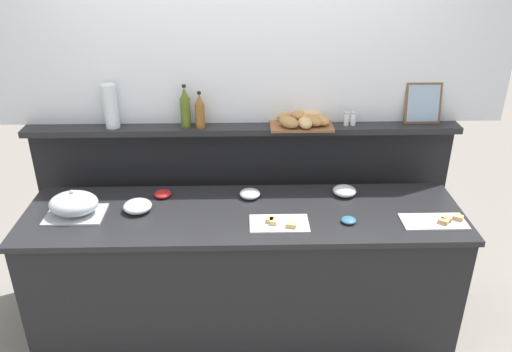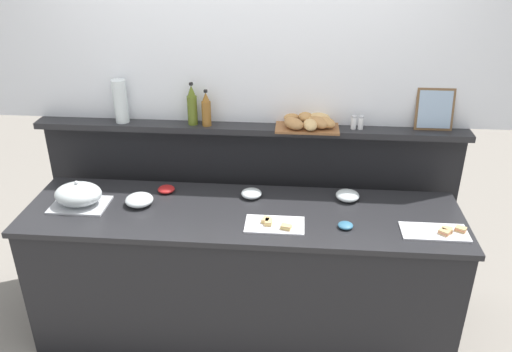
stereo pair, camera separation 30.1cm
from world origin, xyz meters
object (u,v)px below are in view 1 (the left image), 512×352
(pepper_shaker, at_px, (353,119))
(condiment_bowl_red, at_px, (349,220))
(glass_bowl_large, at_px, (344,191))
(framed_picture, at_px, (423,103))
(sandwich_platter_front, at_px, (279,223))
(bread_basket, at_px, (304,120))
(serving_cloche, at_px, (74,205))
(olive_oil_bottle, at_px, (185,108))
(glass_bowl_small, at_px, (250,194))
(vinegar_bottle_amber, at_px, (200,112))
(salt_shaker, at_px, (346,119))
(glass_bowl_medium, at_px, (138,207))
(condiment_bowl_cream, at_px, (163,194))
(sandwich_platter_rear, at_px, (437,221))
(water_carafe, at_px, (110,106))

(pepper_shaker, bearing_deg, condiment_bowl_red, -100.27)
(glass_bowl_large, relative_size, framed_picture, 0.56)
(sandwich_platter_front, bearing_deg, bread_basket, 72.09)
(condiment_bowl_red, bearing_deg, serving_cloche, 175.77)
(serving_cloche, distance_m, olive_oil_bottle, 0.89)
(glass_bowl_small, xyz_separation_m, framed_picture, (1.12, 0.30, 0.49))
(condiment_bowl_red, height_order, vinegar_bottle_amber, vinegar_bottle_amber)
(serving_cloche, xyz_separation_m, salt_shaker, (1.66, 0.46, 0.35))
(salt_shaker, distance_m, framed_picture, 0.51)
(glass_bowl_small, bearing_deg, glass_bowl_medium, -167.06)
(condiment_bowl_cream, relative_size, bread_basket, 0.27)
(framed_picture, bearing_deg, condiment_bowl_cream, -170.49)
(serving_cloche, distance_m, glass_bowl_medium, 0.36)
(sandwich_platter_rear, distance_m, olive_oil_bottle, 1.67)
(glass_bowl_large, bearing_deg, sandwich_platter_front, -141.68)
(condiment_bowl_cream, bearing_deg, serving_cloche, -155.47)
(glass_bowl_small, distance_m, salt_shaker, 0.79)
(condiment_bowl_red, distance_m, bread_basket, 0.74)
(vinegar_bottle_amber, bearing_deg, glass_bowl_small, -38.71)
(sandwich_platter_front, height_order, vinegar_bottle_amber, vinegar_bottle_amber)
(serving_cloche, bearing_deg, salt_shaker, 15.57)
(sandwich_platter_front, height_order, bread_basket, bread_basket)
(condiment_bowl_red, xyz_separation_m, vinegar_bottle_amber, (-0.87, 0.56, 0.47))
(serving_cloche, bearing_deg, condiment_bowl_red, -4.23)
(glass_bowl_small, xyz_separation_m, pepper_shaker, (0.67, 0.27, 0.40))
(water_carafe, bearing_deg, glass_bowl_medium, -65.07)
(glass_bowl_large, relative_size, glass_bowl_medium, 0.86)
(bread_basket, bearing_deg, water_carafe, -179.93)
(condiment_bowl_red, relative_size, pepper_shaker, 1.00)
(pepper_shaker, height_order, bread_basket, pepper_shaker)
(sandwich_platter_front, height_order, serving_cloche, serving_cloche)
(condiment_bowl_cream, distance_m, bread_basket, 1.02)
(condiment_bowl_red, distance_m, water_carafe, 1.63)
(glass_bowl_small, bearing_deg, serving_cloche, -169.22)
(water_carafe, bearing_deg, vinegar_bottle_amber, -1.78)
(glass_bowl_small, bearing_deg, salt_shaker, 22.98)
(sandwich_platter_rear, bearing_deg, water_carafe, 163.04)
(condiment_bowl_red, distance_m, pepper_shaker, 0.72)
(vinegar_bottle_amber, relative_size, water_carafe, 0.84)
(sandwich_platter_front, relative_size, salt_shaker, 3.90)
(condiment_bowl_red, relative_size, framed_picture, 0.33)
(serving_cloche, height_order, condiment_bowl_cream, serving_cloche)
(glass_bowl_small, distance_m, condiment_bowl_cream, 0.55)
(sandwich_platter_front, xyz_separation_m, condiment_bowl_cream, (-0.71, 0.35, 0.01))
(glass_bowl_small, xyz_separation_m, salt_shaker, (0.63, 0.27, 0.40))
(pepper_shaker, xyz_separation_m, bread_basket, (-0.32, 0.00, -0.00))
(serving_cloche, height_order, vinegar_bottle_amber, vinegar_bottle_amber)
(glass_bowl_small, height_order, water_carafe, water_carafe)
(sandwich_platter_front, distance_m, condiment_bowl_cream, 0.80)
(glass_bowl_large, height_order, glass_bowl_small, glass_bowl_large)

